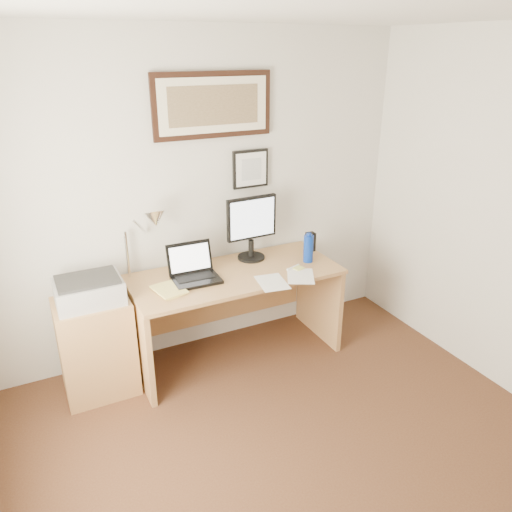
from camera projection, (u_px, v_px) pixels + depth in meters
wall_back at (197, 200)px, 3.86m from camera, size 3.50×0.02×2.50m
side_cabinet at (97, 347)px, 3.56m from camera, size 0.50×0.40×0.73m
water_bottle at (308, 249)px, 3.96m from camera, size 0.08×0.08×0.22m
bottle_cap at (309, 234)px, 3.91m from camera, size 0.04×0.04×0.02m
speaker at (310, 242)px, 4.19m from camera, size 0.08×0.07×0.16m
paper_sheet_a at (272, 282)px, 3.65m from camera, size 0.24×0.31×0.00m
paper_sheet_b at (300, 276)px, 3.74m from camera, size 0.30×0.34×0.00m
sticky_pad at (298, 268)px, 3.87m from camera, size 0.10×0.10×0.01m
marker_pen at (293, 267)px, 3.88m from camera, size 0.14×0.06×0.02m
book at (157, 294)px, 3.46m from camera, size 0.23×0.28×0.02m
desk at (231, 295)px, 3.97m from camera, size 1.60×0.70×0.75m
laptop at (194, 272)px, 3.68m from camera, size 0.35×0.30×0.26m
lcd_monitor at (252, 225)px, 3.94m from camera, size 0.42×0.22×0.52m
printer at (89, 290)px, 3.38m from camera, size 0.44×0.34×0.18m
desk_lamp at (153, 222)px, 3.56m from camera, size 0.29×0.27×0.53m
picture_large at (213, 105)px, 3.62m from camera, size 0.92×0.04×0.47m
picture_small at (251, 169)px, 3.94m from camera, size 0.30×0.03×0.30m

